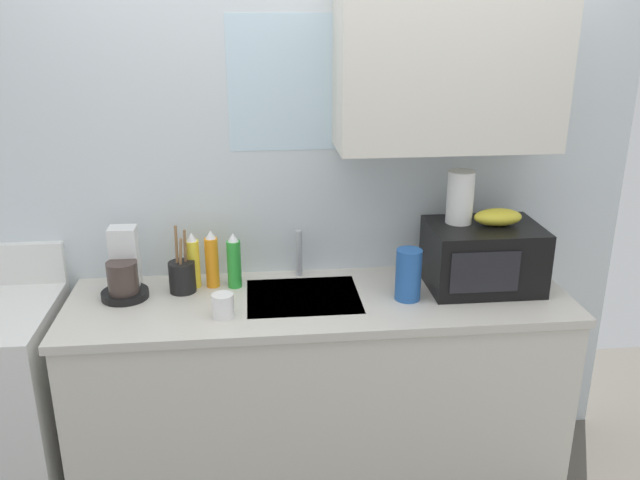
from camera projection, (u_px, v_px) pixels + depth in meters
kitchen_wall_assembly at (336, 169)px, 2.88m from camera, size 2.83×0.42×2.50m
counter_unit at (320, 390)px, 2.88m from camera, size 2.06×0.63×0.90m
sink_faucet at (299, 253)px, 2.92m from camera, size 0.03×0.03×0.21m
microwave at (483, 256)px, 2.80m from camera, size 0.46×0.35×0.27m
banana_bunch at (498, 217)px, 2.75m from camera, size 0.20×0.11×0.07m
paper_towel_roll at (460, 197)px, 2.76m from camera, size 0.11×0.11×0.22m
coffee_maker at (124, 271)px, 2.72m from camera, size 0.19×0.21×0.28m
dish_soap_bottle_green at (234, 262)px, 2.80m from camera, size 0.06×0.06×0.24m
dish_soap_bottle_orange at (212, 260)px, 2.80m from camera, size 0.06×0.06×0.25m
dish_soap_bottle_yellow at (193, 261)px, 2.80m from camera, size 0.06×0.06×0.24m
cereal_canister at (408, 275)px, 2.69m from camera, size 0.10×0.10×0.21m
mug_white at (223, 306)px, 2.55m from camera, size 0.08×0.08×0.09m
utensil_crock at (182, 276)px, 2.77m from camera, size 0.11×0.11×0.29m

